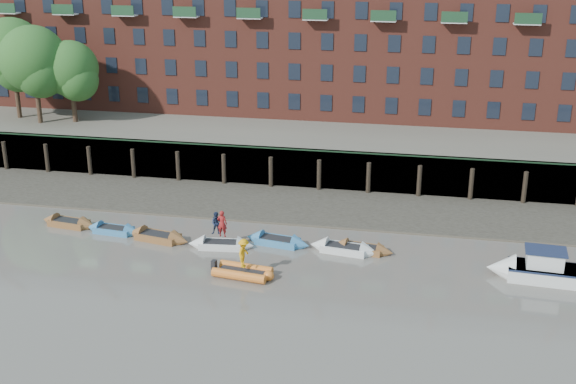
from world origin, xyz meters
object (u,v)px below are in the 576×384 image
(rowboat_1, at_px, (114,230))
(person_rower_a, at_px, (222,224))
(rib_tender, at_px, (245,272))
(motor_launch, at_px, (533,269))
(rowboat_0, at_px, (69,223))
(person_rower_b, at_px, (217,223))
(rowboat_3, at_px, (221,245))
(rowboat_6, at_px, (362,249))
(rowboat_4, at_px, (277,241))
(rowboat_5, at_px, (344,249))
(person_rib_crew, at_px, (244,253))
(rowboat_2, at_px, (158,237))

(rowboat_1, height_order, person_rower_a, person_rower_a)
(rowboat_1, bearing_deg, rib_tender, -18.97)
(motor_launch, bearing_deg, rowboat_0, -0.18)
(rowboat_1, distance_m, person_rower_b, 7.94)
(rowboat_1, bearing_deg, rowboat_3, -1.80)
(rowboat_1, height_order, rowboat_6, same)
(rowboat_4, bearing_deg, rowboat_5, 4.91)
(rowboat_3, height_order, person_rib_crew, person_rib_crew)
(rowboat_2, height_order, person_rower_b, person_rower_b)
(rowboat_5, xyz_separation_m, person_rib_crew, (-5.54, -4.70, 1.28))
(rowboat_3, height_order, rowboat_4, rowboat_4)
(rib_tender, bearing_deg, person_rower_a, 131.33)
(rowboat_2, relative_size, rowboat_4, 1.04)
(rowboat_2, relative_size, rowboat_5, 1.01)
(person_rower_b, bearing_deg, rowboat_2, 170.42)
(rowboat_0, height_order, motor_launch, motor_launch)
(motor_launch, relative_size, person_rib_crew, 3.45)
(rowboat_0, bearing_deg, rowboat_2, -1.31)
(rib_tender, xyz_separation_m, person_rower_b, (-2.93, 4.03, 1.37))
(rowboat_1, bearing_deg, person_rower_b, -0.60)
(person_rib_crew, bearing_deg, rowboat_6, -47.16)
(rowboat_3, relative_size, person_rower_b, 2.87)
(person_rib_crew, bearing_deg, rowboat_4, -4.91)
(rowboat_0, relative_size, rowboat_2, 0.94)
(rowboat_6, xyz_separation_m, person_rib_crew, (-6.68, -4.99, 1.30))
(rowboat_2, xyz_separation_m, rowboat_3, (4.58, -0.41, -0.01))
(rowboat_0, bearing_deg, motor_launch, 3.80)
(rowboat_2, xyz_separation_m, rowboat_4, (8.13, 0.89, -0.01))
(person_rower_b, bearing_deg, rowboat_6, -0.86)
(rowboat_4, xyz_separation_m, person_rib_crew, (-0.99, -5.09, 1.28))
(person_rower_a, distance_m, person_rib_crew, 4.46)
(rowboat_3, bearing_deg, person_rower_a, -30.33)
(motor_launch, relative_size, person_rower_a, 3.47)
(rowboat_0, relative_size, rowboat_4, 0.97)
(rowboat_5, relative_size, person_rower_a, 2.64)
(rowboat_3, bearing_deg, rowboat_6, 1.63)
(rowboat_2, bearing_deg, rowboat_4, 17.58)
(rowboat_0, height_order, rowboat_4, rowboat_4)
(rowboat_0, bearing_deg, rib_tender, -12.57)
(rowboat_1, xyz_separation_m, person_rower_b, (7.77, -0.81, 1.44))
(rib_tender, bearing_deg, rowboat_6, 45.06)
(person_rower_b, bearing_deg, motor_launch, -9.58)
(rowboat_5, bearing_deg, rowboat_1, -172.17)
(rib_tender, bearing_deg, rowboat_3, 132.32)
(rowboat_3, bearing_deg, rowboat_4, 14.30)
(rowboat_0, distance_m, rib_tender, 15.36)
(rowboat_3, relative_size, rib_tender, 1.18)
(rowboat_0, bearing_deg, rowboat_4, 6.97)
(person_rower_a, bearing_deg, rowboat_3, -23.33)
(rowboat_4, height_order, motor_launch, motor_launch)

